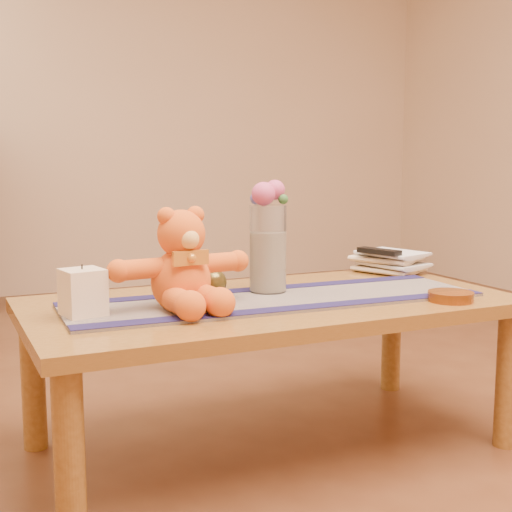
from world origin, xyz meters
name	(u,v)px	position (x,y,z in m)	size (l,w,h in m)	color
floor	(271,446)	(0.00, 0.00, 0.00)	(5.50, 5.50, 0.00)	#4F2A16
wall_back	(77,78)	(0.00, 2.75, 1.35)	(5.50, 5.50, 0.00)	tan
coffee_table_top	(272,306)	(0.00, 0.00, 0.43)	(1.40, 0.70, 0.04)	brown
table_leg_fl	(69,457)	(-0.64, -0.29, 0.21)	(0.07, 0.07, 0.41)	brown
table_leg_fr	(508,380)	(0.64, -0.29, 0.21)	(0.07, 0.07, 0.41)	brown
table_leg_bl	(33,381)	(-0.64, 0.29, 0.21)	(0.07, 0.07, 0.41)	brown
table_leg_br	(391,335)	(0.64, 0.29, 0.21)	(0.07, 0.07, 0.41)	brown
persian_runner	(275,299)	(0.00, -0.02, 0.45)	(1.20, 0.35, 0.01)	#1D1741
runner_border_near	(297,308)	(-0.01, -0.17, 0.46)	(1.20, 0.06, 0.00)	#191541
runner_border_far	(256,289)	(0.01, 0.12, 0.46)	(1.20, 0.06, 0.00)	#191541
teddy_bear	(181,260)	(-0.28, -0.02, 0.59)	(0.38, 0.31, 0.26)	orange
pillar_candle	(83,292)	(-0.54, -0.01, 0.52)	(0.10, 0.10, 0.12)	beige
candle_wick	(82,267)	(-0.54, -0.01, 0.58)	(0.00, 0.00, 0.01)	black
glass_vase	(268,249)	(0.02, 0.07, 0.59)	(0.11, 0.11, 0.26)	silver
potpourri_fill	(268,262)	(0.02, 0.07, 0.55)	(0.09, 0.09, 0.18)	beige
rose_left	(263,194)	(0.00, 0.06, 0.75)	(0.07, 0.07, 0.07)	#C34476
rose_right	(275,190)	(0.05, 0.08, 0.76)	(0.06, 0.06, 0.06)	#C34476
blue_flower_back	(266,195)	(0.03, 0.11, 0.75)	(0.04, 0.04, 0.04)	#5359B5
blue_flower_side	(256,198)	(-0.01, 0.09, 0.74)	(0.04, 0.04, 0.04)	#5359B5
leaf_sprig	(283,199)	(0.06, 0.05, 0.74)	(0.03, 0.03, 0.03)	#33662D
bronze_ball	(214,282)	(-0.15, 0.09, 0.50)	(0.08, 0.08, 0.08)	brown
book_bottom	(376,272)	(0.52, 0.22, 0.46)	(0.17, 0.22, 0.02)	beige
book_lower	(378,267)	(0.52, 0.22, 0.48)	(0.16, 0.22, 0.02)	beige
book_upper	(375,262)	(0.51, 0.22, 0.50)	(0.17, 0.22, 0.02)	beige
book_top	(378,256)	(0.52, 0.22, 0.52)	(0.16, 0.22, 0.02)	beige
tv_remote	(379,251)	(0.52, 0.21, 0.54)	(0.04, 0.16, 0.02)	black
amber_dish	(451,296)	(0.45, -0.24, 0.46)	(0.13, 0.13, 0.03)	#BF5914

